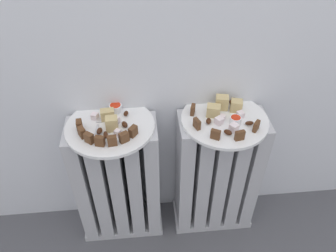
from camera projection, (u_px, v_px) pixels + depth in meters
radiator_left at (119, 183)px, 1.31m from camera, size 0.34×0.16×0.57m
radiator_right at (216, 175)px, 1.33m from camera, size 0.34×0.16×0.57m
plate_left at (110, 126)px, 1.11m from camera, size 0.30×0.30×0.01m
plate_right at (224, 120)px, 1.14m from camera, size 0.30×0.30×0.01m
dark_cake_slice_left_0 at (79, 125)px, 1.08m from camera, size 0.02×0.03×0.03m
dark_cake_slice_left_1 at (82, 132)px, 1.05m from camera, size 0.03×0.03×0.03m
dark_cake_slice_left_2 at (89, 138)px, 1.03m from camera, size 0.03×0.03×0.03m
dark_cake_slice_left_3 at (100, 141)px, 1.02m from camera, size 0.03×0.03×0.03m
dark_cake_slice_left_4 at (112, 141)px, 1.02m from camera, size 0.03×0.02×0.03m
dark_cake_slice_left_5 at (124, 137)px, 1.04m from camera, size 0.03×0.03×0.03m
dark_cake_slice_left_6 at (133, 131)px, 1.06m from camera, size 0.03×0.03×0.03m
marble_cake_slice_left_0 at (108, 115)px, 1.12m from camera, size 0.05×0.03×0.04m
marble_cake_slice_left_1 at (112, 124)px, 1.08m from camera, size 0.04×0.03×0.05m
turkish_delight_left_0 at (116, 121)px, 1.11m from camera, size 0.03×0.03×0.02m
turkish_delight_left_1 at (95, 116)px, 1.13m from camera, size 0.03×0.03×0.02m
turkish_delight_left_2 at (118, 132)px, 1.07m from camera, size 0.03×0.03×0.02m
medjool_date_left_0 at (126, 113)px, 1.14m from camera, size 0.02×0.03×0.02m
medjool_date_left_1 at (99, 131)px, 1.07m from camera, size 0.02×0.03×0.02m
medjool_date_left_2 at (106, 135)px, 1.06m from camera, size 0.02×0.03×0.02m
medjool_date_left_3 at (125, 124)px, 1.10m from camera, size 0.03×0.03×0.02m
jam_bowl_left at (116, 108)px, 1.16m from camera, size 0.05×0.05×0.03m
dark_cake_slice_right_0 at (193, 110)px, 1.14m from camera, size 0.02×0.03×0.04m
dark_cake_slice_right_1 at (197, 124)px, 1.09m from camera, size 0.02×0.03×0.04m
dark_cake_slice_right_2 at (215, 134)px, 1.05m from camera, size 0.03×0.03×0.04m
dark_cake_slice_right_3 at (240, 135)px, 1.04m from camera, size 0.03×0.02×0.04m
dark_cake_slice_right_4 at (256, 126)px, 1.08m from camera, size 0.03×0.03×0.04m
marble_cake_slice_right_0 at (222, 102)px, 1.16m from camera, size 0.05×0.04×0.05m
marble_cake_slice_right_1 at (236, 106)px, 1.16m from camera, size 0.05×0.04×0.04m
marble_cake_slice_right_2 at (213, 111)px, 1.14m from camera, size 0.05×0.05×0.04m
turkish_delight_right_0 at (234, 127)px, 1.08m from camera, size 0.04×0.04×0.03m
turkish_delight_right_1 at (219, 121)px, 1.11m from camera, size 0.03×0.03×0.02m
turkish_delight_right_2 at (240, 115)px, 1.13m from camera, size 0.03×0.03×0.02m
turkish_delight_right_3 at (223, 117)px, 1.13m from camera, size 0.02×0.02×0.02m
medjool_date_right_0 at (228, 132)px, 1.07m from camera, size 0.03×0.03×0.02m
medjool_date_right_1 at (249, 123)px, 1.11m from camera, size 0.03×0.01×0.01m
medjool_date_right_2 at (209, 121)px, 1.11m from camera, size 0.02×0.03×0.02m
medjool_date_right_3 at (232, 101)px, 1.20m from camera, size 0.03×0.03×0.02m
jam_bowl_right at (235, 120)px, 1.11m from camera, size 0.04×0.04×0.03m
fork at (98, 126)px, 1.10m from camera, size 0.02×0.10×0.00m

